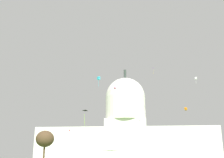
# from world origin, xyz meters

# --- Properties ---
(capitol_building) EXTENTS (122.29, 28.31, 64.11)m
(capitol_building) POSITION_xyz_m (-2.81, 161.42, 20.74)
(capitol_building) COLOR silver
(capitol_building) RESTS_ON ground_plane
(event_tent) EXTENTS (5.03, 6.99, 5.98)m
(event_tent) POSITION_xyz_m (-1.79, 41.86, 3.04)
(event_tent) COLOR white
(event_tent) RESTS_ON ground_plane
(tree_west_near) EXTENTS (7.23, 7.15, 11.65)m
(tree_west_near) POSITION_xyz_m (-29.63, 72.17, 8.56)
(tree_west_near) COLOR #4C3823
(tree_west_near) RESTS_ON ground_plane
(kite_white_high) EXTENTS (1.30, 1.31, 3.32)m
(kite_white_high) POSITION_xyz_m (35.59, 106.77, 40.66)
(kite_white_high) COLOR white
(kite_cyan_mid) EXTENTS (1.49, 1.49, 4.39)m
(kite_cyan_mid) POSITION_xyz_m (-10.40, 77.44, 33.28)
(kite_cyan_mid) COLOR #33BCDB
(kite_orange_mid) EXTENTS (1.11, 1.12, 1.06)m
(kite_orange_mid) POSITION_xyz_m (21.90, 66.36, 18.14)
(kite_orange_mid) COLOR orange
(kite_pink_mid) EXTENTS (1.11, 1.15, 3.48)m
(kite_pink_mid) POSITION_xyz_m (-5.15, 96.22, 33.86)
(kite_pink_mid) COLOR pink
(kite_violet_high) EXTENTS (1.25, 1.06, 4.03)m
(kite_violet_high) POSITION_xyz_m (16.29, 135.13, 55.75)
(kite_violet_high) COLOR purple
(kite_black_low) EXTENTS (1.32, 1.02, 3.79)m
(kite_black_low) POSITION_xyz_m (-7.71, 36.74, 12.69)
(kite_black_low) COLOR black
(kite_red_low) EXTENTS (0.70, 0.57, 2.32)m
(kite_red_low) POSITION_xyz_m (-36.75, 137.00, 17.63)
(kite_red_low) COLOR red
(kite_green_low) EXTENTS (1.37, 1.30, 2.94)m
(kite_green_low) POSITION_xyz_m (5.25, 57.54, 12.45)
(kite_green_low) COLOR green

